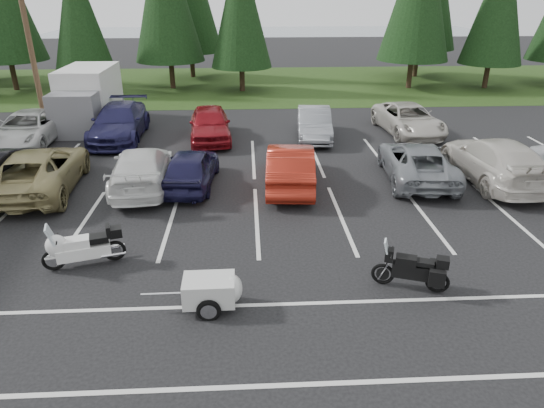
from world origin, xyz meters
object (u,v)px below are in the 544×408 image
at_px(car_near_4, 191,168).
at_px(car_far_2, 210,124).
at_px(car_far_0, 28,128).
at_px(car_near_6, 417,162).
at_px(adventure_motorcycle, 411,266).
at_px(car_near_2, 39,170).
at_px(touring_motorcycle, 83,244).
at_px(utility_pole, 28,33).
at_px(car_far_1, 119,122).
at_px(box_truck, 85,99).
at_px(car_near_5, 290,166).
at_px(car_far_4, 408,119).
at_px(cargo_trailer, 209,293).
at_px(car_near_7, 494,160).
at_px(car_far_3, 314,124).
at_px(car_near_3, 142,168).

relative_size(car_near_4, car_far_2, 0.90).
distance_m(car_far_0, car_far_2, 8.36).
bearing_deg(car_near_6, car_far_2, -29.32).
relative_size(car_far_2, adventure_motorcycle, 2.26).
distance_m(car_near_2, car_near_6, 13.79).
bearing_deg(touring_motorcycle, car_near_4, 51.22).
relative_size(utility_pole, car_far_1, 1.62).
height_order(box_truck, car_far_2, box_truck).
xyz_separation_m(box_truck, car_near_5, (9.80, -8.69, -0.67)).
xyz_separation_m(car_near_2, car_far_4, (15.43, 6.59, -0.07)).
bearing_deg(adventure_motorcycle, car_near_4, 150.20).
bearing_deg(car_near_6, car_far_4, -99.33).
distance_m(car_near_6, car_far_4, 6.45).
xyz_separation_m(car_near_4, cargo_trailer, (1.13, -7.49, -0.32)).
bearing_deg(car_near_5, adventure_motorcycle, 113.30).
bearing_deg(touring_motorcycle, cargo_trailer, -47.17).
xyz_separation_m(car_far_0, car_far_4, (18.12, 0.78, -0.02)).
height_order(utility_pole, car_far_4, utility_pole).
height_order(car_near_7, car_far_3, car_near_7).
relative_size(car_far_0, adventure_motorcycle, 2.58).
bearing_deg(car_far_4, car_near_4, -152.63).
relative_size(car_near_7, touring_motorcycle, 2.43).
distance_m(car_near_2, car_near_5, 8.97).
height_order(car_near_5, car_far_0, car_near_5).
height_order(utility_pole, car_near_7, utility_pole).
xyz_separation_m(car_near_4, car_far_4, (10.07, 6.46, 0.00)).
distance_m(box_truck, touring_motorcycle, 14.55).
bearing_deg(car_near_7, car_near_5, -0.56).
distance_m(utility_pole, car_far_1, 5.97).
distance_m(touring_motorcycle, adventure_motorcycle, 8.33).
relative_size(utility_pole, touring_motorcycle, 3.88).
relative_size(utility_pole, car_far_4, 1.76).
xyz_separation_m(box_truck, car_near_7, (17.45, -8.62, -0.63)).
bearing_deg(car_near_6, cargo_trailer, 52.03).
distance_m(utility_pole, car_near_2, 9.49).
bearing_deg(car_near_3, car_far_1, -75.53).
bearing_deg(touring_motorcycle, car_near_7, 5.42).
bearing_deg(car_near_2, car_near_7, 175.82).
bearing_deg(car_near_4, car_near_2, 5.77).
relative_size(car_near_5, car_far_2, 1.02).
xyz_separation_m(car_near_6, car_near_7, (2.83, -0.32, 0.12)).
relative_size(car_near_6, cargo_trailer, 2.98).
xyz_separation_m(utility_pole, car_far_2, (8.51, -2.17, -3.91)).
bearing_deg(car_far_2, car_far_3, -4.94).
distance_m(utility_pole, car_near_5, 14.89).
height_order(box_truck, car_near_7, box_truck).
distance_m(car_near_2, touring_motorcycle, 6.16).
bearing_deg(adventure_motorcycle, touring_motorcycle, -170.62).
xyz_separation_m(car_near_7, adventure_motorcycle, (-5.33, -6.87, -0.20)).
bearing_deg(car_near_6, car_near_7, 179.09).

